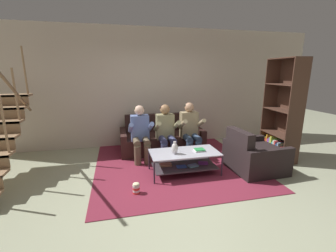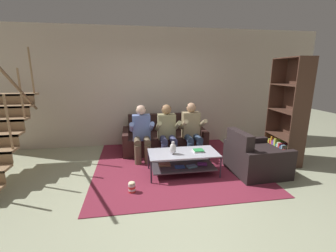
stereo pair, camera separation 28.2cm
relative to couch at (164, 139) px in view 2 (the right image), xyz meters
name	(u,v)px [view 2 (the right image)]	position (x,y,z in m)	size (l,w,h in m)	color
ground	(180,187)	(0.01, -1.87, -0.27)	(16.80, 16.80, 0.00)	#A6AC8C
back_partition	(161,88)	(0.01, 0.59, 1.18)	(8.40, 0.12, 2.90)	beige
couch	(164,139)	(0.00, 0.00, 0.00)	(1.93, 0.91, 0.83)	#37201D
person_seated_left	(142,131)	(-0.55, -0.53, 0.36)	(0.50, 0.58, 1.17)	brown
person_seated_middle	(167,130)	(0.00, -0.53, 0.36)	(0.50, 0.58, 1.17)	#383C62
person_seated_right	(192,128)	(0.55, -0.53, 0.37)	(0.50, 0.58, 1.19)	#30435E
coffee_table	(183,160)	(0.15, -1.38, 0.00)	(1.26, 0.63, 0.42)	#B1B2C3
area_rug	(173,162)	(0.08, -0.82, -0.27)	(3.12, 3.33, 0.01)	maroon
vase	(173,148)	(-0.04, -1.44, 0.25)	(0.12, 0.12, 0.23)	silver
book_stack	(198,151)	(0.44, -1.40, 0.17)	(0.20, 0.18, 0.04)	silver
bookshelf	(286,127)	(2.43, -1.07, 0.46)	(0.41, 0.90, 2.13)	#4B2F24
armchair	(255,159)	(1.49, -1.55, 0.00)	(0.96, 0.96, 0.82)	black
popcorn_tub	(132,187)	(-0.78, -1.92, -0.18)	(0.11, 0.11, 0.18)	red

